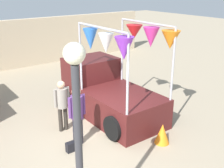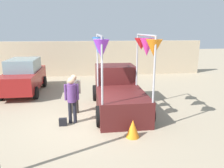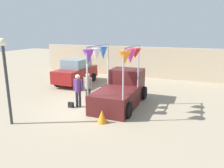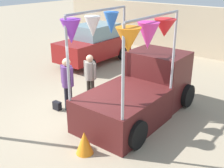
{
  "view_description": "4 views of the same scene",
  "coord_description": "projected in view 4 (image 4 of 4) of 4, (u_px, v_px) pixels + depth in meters",
  "views": [
    {
      "loc": [
        -4.01,
        -6.37,
        4.43
      ],
      "look_at": [
        1.02,
        0.46,
        1.36
      ],
      "focal_mm": 45.0,
      "sensor_mm": 36.0,
      "label": 1
    },
    {
      "loc": [
        -0.08,
        -7.88,
        3.44
      ],
      "look_at": [
        0.94,
        0.2,
        1.4
      ],
      "focal_mm": 35.0,
      "sensor_mm": 36.0,
      "label": 2
    },
    {
      "loc": [
        5.16,
        -9.6,
        3.97
      ],
      "look_at": [
        1.11,
        0.45,
        1.3
      ],
      "focal_mm": 35.0,
      "sensor_mm": 36.0,
      "label": 3
    },
    {
      "loc": [
        5.57,
        -5.68,
        4.19
      ],
      "look_at": [
        0.94,
        0.24,
        1.2
      ],
      "focal_mm": 45.0,
      "sensor_mm": 36.0,
      "label": 4
    }
  ],
  "objects": [
    {
      "name": "person_customer",
      "position": [
        67.0,
        80.0,
        8.78
      ],
      "size": [
        0.53,
        0.34,
        1.77
      ],
      "color": "black",
      "rests_on": "ground"
    },
    {
      "name": "parked_car",
      "position": [
        94.0,
        44.0,
        13.76
      ],
      "size": [
        1.88,
        4.0,
        1.88
      ],
      "color": "maroon",
      "rests_on": "ground"
    },
    {
      "name": "vendor_truck",
      "position": [
        142.0,
        86.0,
        8.67
      ],
      "size": [
        2.47,
        4.15,
        3.27
      ],
      "color": "#4C1919",
      "rests_on": "ground"
    },
    {
      "name": "handbag",
      "position": [
        57.0,
        106.0,
        9.18
      ],
      "size": [
        0.28,
        0.16,
        0.28
      ],
      "primitive_type": "cube",
      "color": "black",
      "rests_on": "ground"
    },
    {
      "name": "person_vendor",
      "position": [
        90.0,
        74.0,
        9.52
      ],
      "size": [
        0.53,
        0.34,
        1.66
      ],
      "color": "#2D2823",
      "rests_on": "ground"
    },
    {
      "name": "ground_plane",
      "position": [
        84.0,
        115.0,
        8.9
      ],
      "size": [
        60.0,
        60.0,
        0.0
      ],
      "primitive_type": "plane",
      "color": "gray"
    },
    {
      "name": "brick_boundary_wall",
      "position": [
        197.0,
        31.0,
        14.83
      ],
      "size": [
        18.0,
        0.36,
        2.6
      ],
      "primitive_type": "cube",
      "color": "tan",
      "rests_on": "ground"
    },
    {
      "name": "folded_kite_bundle_tangerine",
      "position": [
        84.0,
        143.0,
        6.9
      ],
      "size": [
        0.52,
        0.52,
        0.6
      ],
      "primitive_type": "cone",
      "rotation": [
        0.0,
        0.0,
        1.76
      ],
      "color": "orange",
      "rests_on": "ground"
    }
  ]
}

